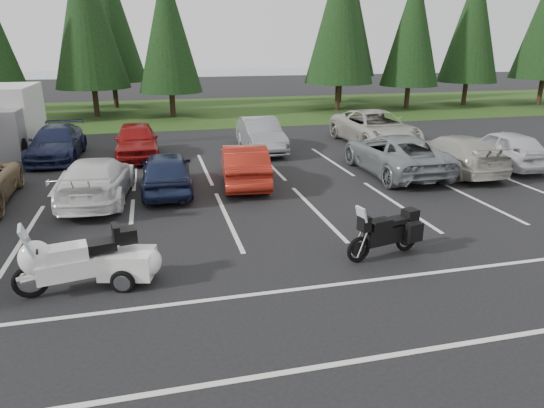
{
  "coord_description": "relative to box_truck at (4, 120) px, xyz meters",
  "views": [
    {
      "loc": [
        -1.39,
        -12.04,
        4.88
      ],
      "look_at": [
        1.45,
        -0.5,
        0.87
      ],
      "focal_mm": 32.0,
      "sensor_mm": 36.0,
      "label": 1
    }
  ],
  "objects": [
    {
      "name": "cargo_trailer",
      "position": [
        5.87,
        -14.84,
        -1.08
      ],
      "size": [
        1.77,
        1.27,
        0.74
      ],
      "primitive_type": null,
      "rotation": [
        0.0,
        0.0,
        -0.26
      ],
      "color": "white",
      "rests_on": "ground"
    },
    {
      "name": "box_truck",
      "position": [
        0.0,
        0.0,
        0.0
      ],
      "size": [
        2.4,
        5.6,
        2.9
      ],
      "primitive_type": null,
      "color": "silver",
      "rests_on": "ground"
    },
    {
      "name": "car_near_4",
      "position": [
        6.93,
        -8.32,
        -0.75
      ],
      "size": [
        1.76,
        4.16,
        1.41
      ],
      "primitive_type": "imported",
      "rotation": [
        0.0,
        0.0,
        3.12
      ],
      "color": "#1A2341",
      "rests_on": "ground"
    },
    {
      "name": "car_far_2",
      "position": [
        5.87,
        -2.84,
        -0.69
      ],
      "size": [
        1.89,
        4.5,
        1.52
      ],
      "primitive_type": "imported",
      "rotation": [
        0.0,
        0.0,
        0.02
      ],
      "color": "maroon",
      "rests_on": "ground"
    },
    {
      "name": "touring_motorcycle",
      "position": [
        4.9,
        -14.86,
        -0.68
      ],
      "size": [
        2.89,
        1.38,
        1.54
      ],
      "primitive_type": null,
      "rotation": [
        0.0,
        0.0,
        0.2
      ],
      "color": "white",
      "rests_on": "ground"
    },
    {
      "name": "conifer_8",
      "position": [
        31.0,
        10.1,
        4.72
      ],
      "size": [
        4.53,
        4.53,
        10.56
      ],
      "color": "#332316",
      "rests_on": "ground"
    },
    {
      "name": "stall_markings",
      "position": [
        8.0,
        -10.5,
        -1.45
      ],
      "size": [
        32.0,
        16.0,
        0.01
      ],
      "primitive_type": "cube",
      "color": "silver",
      "rests_on": "ground"
    },
    {
      "name": "grass_strip",
      "position": [
        8.0,
        11.5,
        -1.45
      ],
      "size": [
        80.0,
        16.0,
        0.01
      ],
      "primitive_type": "cube",
      "color": "#1E3A12",
      "rests_on": "ground"
    },
    {
      "name": "conifer_5",
      "position": [
        8.0,
        9.1,
        4.18
      ],
      "size": [
        4.14,
        4.14,
        9.63
      ],
      "color": "#332316",
      "rests_on": "ground"
    },
    {
      "name": "conifer_7",
      "position": [
        25.5,
        9.3,
        4.36
      ],
      "size": [
        4.27,
        4.27,
        9.94
      ],
      "color": "#332316",
      "rests_on": "ground"
    },
    {
      "name": "conifer_back_c",
      "position": [
        22.0,
        14.3,
        6.04
      ],
      "size": [
        5.5,
        5.5,
        12.81
      ],
      "color": "#332316",
      "rests_on": "ground"
    },
    {
      "name": "car_far_4",
      "position": [
        17.19,
        -2.76,
        -0.63
      ],
      "size": [
        2.91,
        6.02,
        1.65
      ],
      "primitive_type": "imported",
      "rotation": [
        0.0,
        0.0,
        0.03
      ],
      "color": "#B2AEA3",
      "rests_on": "ground"
    },
    {
      "name": "adventure_motorcycle",
      "position": [
        11.7,
        -14.91,
        -0.76
      ],
      "size": [
        2.39,
        1.28,
        1.38
      ],
      "primitive_type": null,
      "rotation": [
        0.0,
        0.0,
        0.23
      ],
      "color": "black",
      "rests_on": "ground"
    },
    {
      "name": "car_near_3",
      "position": [
        4.74,
        -8.78,
        -0.75
      ],
      "size": [
        2.37,
        4.97,
        1.4
      ],
      "primitive_type": "imported",
      "rotation": [
        0.0,
        0.0,
        3.05
      ],
      "color": "white",
      "rests_on": "ground"
    },
    {
      "name": "car_near_5",
      "position": [
        9.66,
        -8.0,
        -0.73
      ],
      "size": [
        1.97,
        4.49,
        1.44
      ],
      "primitive_type": "imported",
      "rotation": [
        0.0,
        0.0,
        3.04
      ],
      "color": "#9E2014",
      "rests_on": "ground"
    },
    {
      "name": "car_far_1",
      "position": [
        2.51,
        -2.28,
        -0.75
      ],
      "size": [
        2.12,
        4.89,
        1.4
      ],
      "primitive_type": "imported",
      "rotation": [
        0.0,
        0.0,
        -0.03
      ],
      "color": "#171D3A",
      "rests_on": "ground"
    },
    {
      "name": "conifer_back_b",
      "position": [
        4.0,
        15.0,
        5.32
      ],
      "size": [
        4.97,
        4.97,
        11.58
      ],
      "color": "#332316",
      "rests_on": "ground"
    },
    {
      "name": "conifer_4",
      "position": [
        3.0,
        10.4,
        5.08
      ],
      "size": [
        4.8,
        4.8,
        11.17
      ],
      "color": "#332316",
      "rests_on": "ground"
    },
    {
      "name": "car_near_8",
      "position": [
        20.41,
        -7.98,
        -0.7
      ],
      "size": [
        1.96,
        4.45,
        1.49
      ],
      "primitive_type": "imported",
      "rotation": [
        0.0,
        0.0,
        3.09
      ],
      "color": "silver",
      "rests_on": "ground"
    },
    {
      "name": "car_near_7",
      "position": [
        17.9,
        -8.25,
        -0.73
      ],
      "size": [
        2.17,
        5.02,
        1.44
      ],
      "primitive_type": "imported",
      "rotation": [
        0.0,
        0.0,
        3.17
      ],
      "color": "#AEAC9F",
      "rests_on": "ground"
    },
    {
      "name": "lake_water",
      "position": [
        12.0,
        42.5,
        -1.45
      ],
      "size": [
        70.0,
        50.0,
        0.02
      ],
      "primitive_type": "cube",
      "color": "gray",
      "rests_on": "ground"
    },
    {
      "name": "ground",
      "position": [
        8.0,
        -12.5,
        -1.45
      ],
      "size": [
        120.0,
        120.0,
        0.0
      ],
      "primitive_type": "plane",
      "color": "black",
      "rests_on": "ground"
    },
    {
      "name": "conifer_6",
      "position": [
        20.0,
        9.6,
        5.26
      ],
      "size": [
        4.93,
        4.93,
        11.48
      ],
      "color": "#332316",
      "rests_on": "ground"
    },
    {
      "name": "car_far_3",
      "position": [
        11.42,
        -2.81,
        -0.69
      ],
      "size": [
        1.6,
        4.59,
        1.51
      ],
      "primitive_type": "imported",
      "rotation": [
        0.0,
        0.0,
        -0.0
      ],
      "color": "gray",
      "rests_on": "ground"
    },
    {
      "name": "car_near_6",
      "position": [
        15.57,
        -7.93,
        -0.69
      ],
      "size": [
        2.57,
        5.48,
        1.51
      ],
      "primitive_type": "imported",
      "rotation": [
        0.0,
        0.0,
        3.13
      ],
      "color": "gray",
      "rests_on": "ground"
    }
  ]
}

